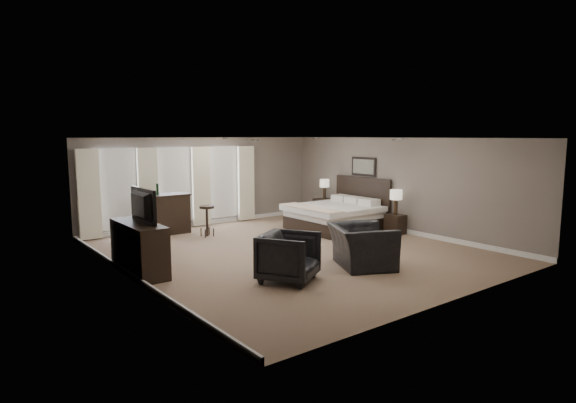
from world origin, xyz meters
TOP-DOWN VIEW (x-y plane):
  - room at (0.00, 0.00)m, footprint 7.60×8.60m
  - window_bay at (-1.00, 4.11)m, footprint 5.25×0.20m
  - bed at (2.58, 1.31)m, footprint 2.26×2.15m
  - nightstand_near at (3.47, -0.14)m, footprint 0.40×0.49m
  - nightstand_far at (3.47, 2.76)m, footprint 0.49×0.60m
  - lamp_near at (3.47, -0.14)m, footprint 0.33×0.33m
  - lamp_far at (3.47, 2.76)m, footprint 0.30×0.30m
  - wall_art at (3.70, 1.31)m, footprint 0.04×0.96m
  - dresser at (-3.45, 0.37)m, footprint 0.55×1.71m
  - tv at (-3.45, 0.37)m, footprint 0.66×1.15m
  - armchair_near at (0.32, -1.91)m, footprint 1.34×1.55m
  - armchair_far at (-1.45, -1.78)m, footprint 1.29×1.27m
  - bar_counter at (-1.50, 3.65)m, footprint 1.26×0.65m
  - bar_stool_left at (-2.86, 2.25)m, footprint 0.40×0.40m
  - bar_stool_right at (-0.77, 2.67)m, footprint 0.47×0.47m
  - desk_chair at (-2.66, 2.05)m, footprint 0.69×0.69m

SIDE VIEW (x-z plane):
  - nightstand_near at x=3.47m, z-range 0.00..0.53m
  - nightstand_far at x=3.47m, z-range 0.00..0.65m
  - bar_stool_left at x=-2.86m, z-range 0.00..0.75m
  - bar_stool_right at x=-0.77m, z-range 0.00..0.82m
  - desk_chair at x=-2.66m, z-range 0.00..0.98m
  - armchair_far at x=-1.45m, z-range 0.00..0.99m
  - dresser at x=-3.45m, z-range 0.00..1.00m
  - bar_counter at x=-1.50m, z-range 0.00..1.09m
  - armchair_near at x=0.32m, z-range 0.00..1.14m
  - bed at x=2.58m, z-range 0.00..1.44m
  - lamp_near at x=3.47m, z-range 0.53..1.21m
  - lamp_far at x=3.47m, z-range 0.65..1.28m
  - tv at x=-3.45m, z-range 1.00..1.15m
  - window_bay at x=-1.00m, z-range 0.05..2.35m
  - room at x=0.00m, z-range -0.02..2.62m
  - wall_art at x=3.70m, z-range 1.47..2.03m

